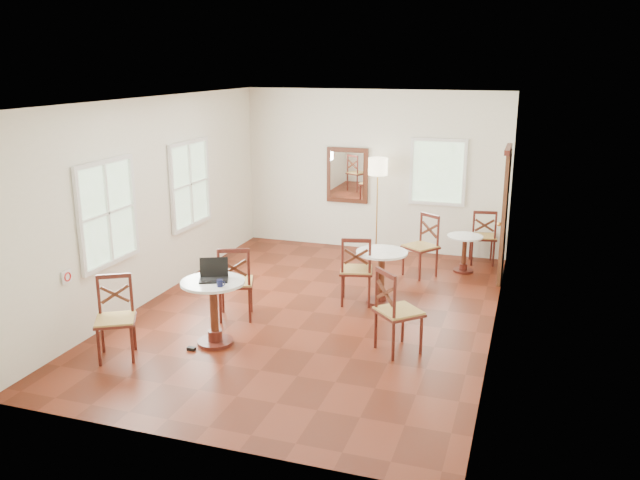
{
  "coord_description": "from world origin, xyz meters",
  "views": [
    {
      "loc": [
        2.84,
        -8.28,
        3.5
      ],
      "look_at": [
        0.0,
        0.3,
        1.0
      ],
      "focal_mm": 36.53,
      "sensor_mm": 36.0,
      "label": 1
    }
  ],
  "objects_px": {
    "laptop": "(214,274)",
    "water_glass": "(207,272)",
    "mouse": "(209,282)",
    "cafe_table_back": "(464,249)",
    "cafe_table_near": "(214,305)",
    "chair_near_a": "(235,282)",
    "floor_lamp": "(378,173)",
    "chair_mid_a": "(356,270)",
    "chair_back_a": "(483,237)",
    "power_adapter": "(191,349)",
    "chair_near_b": "(115,318)",
    "chair_back_b": "(422,246)",
    "chair_mid_b": "(397,311)",
    "navy_mug": "(220,283)",
    "cafe_table_mid": "(381,271)"
  },
  "relations": [
    {
      "from": "mouse",
      "to": "cafe_table_back",
      "type": "bearing_deg",
      "value": 42.91
    },
    {
      "from": "mouse",
      "to": "power_adapter",
      "type": "height_order",
      "value": "mouse"
    },
    {
      "from": "chair_mid_a",
      "to": "navy_mug",
      "type": "bearing_deg",
      "value": 48.1
    },
    {
      "from": "cafe_table_back",
      "to": "chair_near_a",
      "type": "relative_size",
      "value": 0.59
    },
    {
      "from": "navy_mug",
      "to": "floor_lamp",
      "type": "bearing_deg",
      "value": 80.12
    },
    {
      "from": "laptop",
      "to": "water_glass",
      "type": "bearing_deg",
      "value": 126.0
    },
    {
      "from": "chair_mid_a",
      "to": "chair_back_a",
      "type": "bearing_deg",
      "value": -135.04
    },
    {
      "from": "chair_mid_b",
      "to": "chair_near_a",
      "type": "bearing_deg",
      "value": 36.39
    },
    {
      "from": "chair_near_a",
      "to": "cafe_table_mid",
      "type": "bearing_deg",
      "value": -167.26
    },
    {
      "from": "chair_near_b",
      "to": "power_adapter",
      "type": "relative_size",
      "value": 9.74
    },
    {
      "from": "chair_near_b",
      "to": "chair_near_a",
      "type": "bearing_deg",
      "value": 32.03
    },
    {
      "from": "navy_mug",
      "to": "power_adapter",
      "type": "bearing_deg",
      "value": -162.96
    },
    {
      "from": "cafe_table_mid",
      "to": "laptop",
      "type": "height_order",
      "value": "laptop"
    },
    {
      "from": "cafe_table_near",
      "to": "cafe_table_back",
      "type": "height_order",
      "value": "cafe_table_near"
    },
    {
      "from": "floor_lamp",
      "to": "laptop",
      "type": "xyz_separation_m",
      "value": [
        -1.02,
        -4.5,
        -0.62
      ]
    },
    {
      "from": "cafe_table_near",
      "to": "chair_near_a",
      "type": "relative_size",
      "value": 0.79
    },
    {
      "from": "chair_near_a",
      "to": "mouse",
      "type": "bearing_deg",
      "value": 74.82
    },
    {
      "from": "chair_mid_b",
      "to": "power_adapter",
      "type": "xyz_separation_m",
      "value": [
        -2.43,
        -0.77,
        -0.51
      ]
    },
    {
      "from": "chair_near_a",
      "to": "chair_back_a",
      "type": "distance_m",
      "value": 4.81
    },
    {
      "from": "chair_back_b",
      "to": "chair_mid_b",
      "type": "bearing_deg",
      "value": -50.98
    },
    {
      "from": "chair_mid_b",
      "to": "chair_back_b",
      "type": "xyz_separation_m",
      "value": [
        -0.22,
        3.06,
        -0.02
      ]
    },
    {
      "from": "chair_back_a",
      "to": "laptop",
      "type": "distance_m",
      "value": 5.4
    },
    {
      "from": "cafe_table_mid",
      "to": "chair_near_b",
      "type": "bearing_deg",
      "value": -133.12
    },
    {
      "from": "cafe_table_back",
      "to": "floor_lamp",
      "type": "relative_size",
      "value": 0.35
    },
    {
      "from": "chair_mid_b",
      "to": "water_glass",
      "type": "bearing_deg",
      "value": 53.65
    },
    {
      "from": "chair_near_b",
      "to": "power_adapter",
      "type": "bearing_deg",
      "value": -0.05
    },
    {
      "from": "chair_near_a",
      "to": "chair_back_a",
      "type": "xyz_separation_m",
      "value": [
        3.05,
        3.71,
        -0.04
      ]
    },
    {
      "from": "mouse",
      "to": "laptop",
      "type": "bearing_deg",
      "value": 80.57
    },
    {
      "from": "cafe_table_back",
      "to": "chair_back_b",
      "type": "relative_size",
      "value": 0.61
    },
    {
      "from": "chair_near_a",
      "to": "floor_lamp",
      "type": "relative_size",
      "value": 0.59
    },
    {
      "from": "chair_near_a",
      "to": "chair_near_b",
      "type": "xyz_separation_m",
      "value": [
        -0.84,
        -1.58,
        -0.03
      ]
    },
    {
      "from": "chair_mid_b",
      "to": "mouse",
      "type": "xyz_separation_m",
      "value": [
        -2.24,
        -0.59,
        0.33
      ]
    },
    {
      "from": "cafe_table_back",
      "to": "chair_mid_a",
      "type": "height_order",
      "value": "chair_mid_a"
    },
    {
      "from": "chair_back_b",
      "to": "mouse",
      "type": "height_order",
      "value": "chair_back_b"
    },
    {
      "from": "cafe_table_near",
      "to": "chair_mid_a",
      "type": "bearing_deg",
      "value": 55.84
    },
    {
      "from": "laptop",
      "to": "navy_mug",
      "type": "distance_m",
      "value": 0.31
    },
    {
      "from": "chair_near_b",
      "to": "chair_mid_a",
      "type": "distance_m",
      "value": 3.51
    },
    {
      "from": "chair_mid_b",
      "to": "navy_mug",
      "type": "bearing_deg",
      "value": 62.98
    },
    {
      "from": "chair_mid_a",
      "to": "chair_back_a",
      "type": "height_order",
      "value": "chair_mid_a"
    },
    {
      "from": "floor_lamp",
      "to": "power_adapter",
      "type": "bearing_deg",
      "value": -103.94
    },
    {
      "from": "cafe_table_near",
      "to": "floor_lamp",
      "type": "relative_size",
      "value": 0.47
    },
    {
      "from": "chair_near_a",
      "to": "chair_back_b",
      "type": "xyz_separation_m",
      "value": [
        2.14,
        2.69,
        -0.01
      ]
    },
    {
      "from": "mouse",
      "to": "power_adapter",
      "type": "bearing_deg",
      "value": -150.05
    },
    {
      "from": "chair_near_a",
      "to": "power_adapter",
      "type": "relative_size",
      "value": 10.28
    },
    {
      "from": "mouse",
      "to": "navy_mug",
      "type": "height_order",
      "value": "navy_mug"
    },
    {
      "from": "chair_near_b",
      "to": "chair_mid_a",
      "type": "relative_size",
      "value": 0.97
    },
    {
      "from": "chair_mid_b",
      "to": "chair_back_a",
      "type": "bearing_deg",
      "value": -54.49
    },
    {
      "from": "chair_near_a",
      "to": "power_adapter",
      "type": "distance_m",
      "value": 1.25
    },
    {
      "from": "cafe_table_mid",
      "to": "water_glass",
      "type": "xyz_separation_m",
      "value": [
        -1.82,
        -1.95,
        0.41
      ]
    },
    {
      "from": "water_glass",
      "to": "chair_back_b",
      "type": "bearing_deg",
      "value": 57.58
    }
  ]
}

